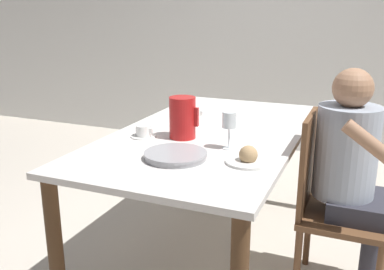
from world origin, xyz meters
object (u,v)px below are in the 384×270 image
at_px(red_pitcher, 182,117).
at_px(teacup_across, 195,115).
at_px(wine_glass_water, 229,122).
at_px(chair_person_side, 328,202).
at_px(serving_tray, 176,155).
at_px(teacup_near_person, 143,132).
at_px(bread_plate, 248,158).
at_px(person_seated, 352,166).

relative_size(red_pitcher, teacup_across, 1.60).
distance_m(red_pitcher, wine_glass_water, 0.30).
bearing_deg(wine_glass_water, chair_person_side, 20.89).
height_order(chair_person_side, wine_glass_water, wine_glass_water).
distance_m(chair_person_side, wine_glass_water, 0.66).
bearing_deg(chair_person_side, serving_tray, -57.65).
relative_size(chair_person_side, teacup_across, 6.85).
distance_m(red_pitcher, teacup_near_person, 0.23).
xyz_separation_m(chair_person_side, teacup_across, (-0.86, 0.31, 0.31)).
xyz_separation_m(red_pitcher, teacup_across, (-0.10, 0.41, -0.08)).
xyz_separation_m(wine_glass_water, bread_plate, (0.14, -0.17, -0.11)).
height_order(chair_person_side, red_pitcher, red_pitcher).
distance_m(chair_person_side, red_pitcher, 0.86).
xyz_separation_m(chair_person_side, teacup_near_person, (-0.96, -0.17, 0.31)).
bearing_deg(teacup_across, bread_plate, -51.44).
relative_size(wine_glass_water, teacup_near_person, 1.34).
distance_m(teacup_near_person, bread_plate, 0.65).
bearing_deg(red_pitcher, person_seated, 8.32).
xyz_separation_m(wine_glass_water, teacup_across, (-0.38, 0.49, -0.11)).
height_order(wine_glass_water, bread_plate, wine_glass_water).
xyz_separation_m(chair_person_side, person_seated, (0.09, 0.03, 0.20)).
xyz_separation_m(teacup_near_person, bread_plate, (0.63, -0.18, -0.00)).
xyz_separation_m(red_pitcher, teacup_near_person, (-0.20, -0.07, -0.08)).
bearing_deg(bread_plate, serving_tray, -168.41).
height_order(teacup_across, bread_plate, bread_plate).
bearing_deg(wine_glass_water, bread_plate, -49.38).
bearing_deg(teacup_near_person, bread_plate, -16.34).
bearing_deg(teacup_near_person, teacup_across, 78.09).
bearing_deg(teacup_near_person, person_seated, 10.37).
bearing_deg(bread_plate, red_pitcher, 149.56).
xyz_separation_m(teacup_across, bread_plate, (0.53, -0.66, -0.00)).
distance_m(wine_glass_water, teacup_across, 0.63).
relative_size(teacup_across, serving_tray, 0.47).
relative_size(person_seated, red_pitcher, 5.32).
distance_m(chair_person_side, bread_plate, 0.57).
bearing_deg(chair_person_side, bread_plate, -43.65).
relative_size(person_seated, teacup_across, 8.53).
xyz_separation_m(person_seated, red_pitcher, (-0.85, -0.12, 0.19)).
height_order(red_pitcher, teacup_across, red_pitcher).
relative_size(person_seated, wine_glass_water, 6.35).
bearing_deg(person_seated, chair_person_side, -73.59).
bearing_deg(red_pitcher, teacup_across, 103.53).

